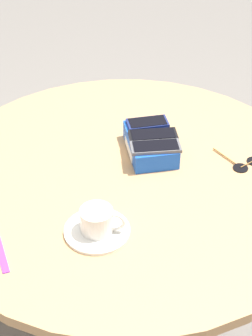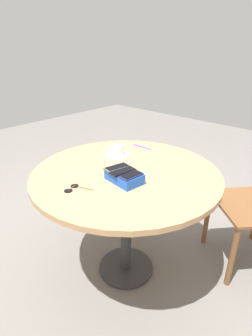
{
  "view_description": "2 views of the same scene",
  "coord_description": "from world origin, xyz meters",
  "px_view_note": "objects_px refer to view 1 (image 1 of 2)",
  "views": [
    {
      "loc": [
        1.16,
        -0.37,
        1.71
      ],
      "look_at": [
        0.0,
        0.0,
        0.77
      ],
      "focal_mm": 60.0,
      "sensor_mm": 36.0,
      "label": 1
    },
    {
      "loc": [
        -0.92,
        1.01,
        1.41
      ],
      "look_at": [
        0.0,
        0.0,
        0.77
      ],
      "focal_mm": 28.0,
      "sensor_mm": 36.0,
      "label": 2
    }
  ],
  "objects_px": {
    "phone_box": "(150,144)",
    "coffee_cup": "(98,220)",
    "round_table": "(126,199)",
    "lanyard_strap": "(0,249)",
    "phone_gray": "(156,147)",
    "sunglasses": "(245,164)",
    "phone_navy": "(148,123)",
    "saucer": "(97,231)",
    "phone_black": "(153,135)"
  },
  "relations": [
    {
      "from": "phone_box",
      "to": "coffee_cup",
      "type": "relative_size",
      "value": 1.97
    },
    {
      "from": "round_table",
      "to": "lanyard_strap",
      "type": "bearing_deg",
      "value": -63.18
    },
    {
      "from": "phone_gray",
      "to": "sunglasses",
      "type": "xyz_separation_m",
      "value": [
        0.08,
        0.24,
        -0.06
      ]
    },
    {
      "from": "round_table",
      "to": "phone_box",
      "type": "distance_m",
      "value": 0.17
    },
    {
      "from": "sunglasses",
      "to": "phone_navy",
      "type": "bearing_deg",
      "value": -131.58
    },
    {
      "from": "round_table",
      "to": "saucer",
      "type": "height_order",
      "value": "saucer"
    },
    {
      "from": "phone_navy",
      "to": "phone_gray",
      "type": "bearing_deg",
      "value": -8.83
    },
    {
      "from": "round_table",
      "to": "phone_gray",
      "type": "distance_m",
      "value": 0.18
    },
    {
      "from": "round_table",
      "to": "coffee_cup",
      "type": "bearing_deg",
      "value": -33.97
    },
    {
      "from": "coffee_cup",
      "to": "lanyard_strap",
      "type": "relative_size",
      "value": 0.67
    },
    {
      "from": "coffee_cup",
      "to": "sunglasses",
      "type": "distance_m",
      "value": 0.49
    },
    {
      "from": "phone_box",
      "to": "coffee_cup",
      "type": "bearing_deg",
      "value": -40.0
    },
    {
      "from": "sunglasses",
      "to": "round_table",
      "type": "bearing_deg",
      "value": -100.11
    },
    {
      "from": "phone_navy",
      "to": "lanyard_strap",
      "type": "height_order",
      "value": "phone_navy"
    },
    {
      "from": "phone_navy",
      "to": "sunglasses",
      "type": "bearing_deg",
      "value": 48.42
    },
    {
      "from": "phone_box",
      "to": "phone_navy",
      "type": "bearing_deg",
      "value": 168.86
    },
    {
      "from": "phone_box",
      "to": "phone_navy",
      "type": "distance_m",
      "value": 0.07
    },
    {
      "from": "phone_box",
      "to": "phone_black",
      "type": "distance_m",
      "value": 0.03
    },
    {
      "from": "coffee_cup",
      "to": "phone_gray",
      "type": "bearing_deg",
      "value": 133.83
    },
    {
      "from": "lanyard_strap",
      "to": "phone_gray",
      "type": "bearing_deg",
      "value": 113.87
    },
    {
      "from": "lanyard_strap",
      "to": "phone_navy",
      "type": "bearing_deg",
      "value": 124.15
    },
    {
      "from": "round_table",
      "to": "phone_navy",
      "type": "bearing_deg",
      "value": 141.54
    },
    {
      "from": "phone_box",
      "to": "phone_black",
      "type": "relative_size",
      "value": 1.42
    },
    {
      "from": "lanyard_strap",
      "to": "coffee_cup",
      "type": "bearing_deg",
      "value": 86.94
    },
    {
      "from": "round_table",
      "to": "lanyard_strap",
      "type": "xyz_separation_m",
      "value": [
        0.19,
        -0.37,
        0.09
      ]
    },
    {
      "from": "round_table",
      "to": "coffee_cup",
      "type": "relative_size",
      "value": 10.3
    },
    {
      "from": "phone_gray",
      "to": "phone_box",
      "type": "bearing_deg",
      "value": 173.54
    },
    {
      "from": "phone_navy",
      "to": "sunglasses",
      "type": "xyz_separation_m",
      "value": [
        0.2,
        0.22,
        -0.06
      ]
    },
    {
      "from": "lanyard_strap",
      "to": "sunglasses",
      "type": "xyz_separation_m",
      "value": [
        -0.13,
        0.7,
        0.0
      ]
    },
    {
      "from": "phone_black",
      "to": "sunglasses",
      "type": "bearing_deg",
      "value": 59.96
    },
    {
      "from": "phone_box",
      "to": "phone_gray",
      "type": "relative_size",
      "value": 1.41
    },
    {
      "from": "phone_gray",
      "to": "phone_navy",
      "type": "bearing_deg",
      "value": 171.17
    },
    {
      "from": "phone_black",
      "to": "coffee_cup",
      "type": "height_order",
      "value": "coffee_cup"
    },
    {
      "from": "phone_gray",
      "to": "coffee_cup",
      "type": "distance_m",
      "value": 0.31
    },
    {
      "from": "phone_gray",
      "to": "saucer",
      "type": "bearing_deg",
      "value": -46.6
    },
    {
      "from": "phone_box",
      "to": "phone_gray",
      "type": "bearing_deg",
      "value": -6.46
    },
    {
      "from": "phone_black",
      "to": "coffee_cup",
      "type": "distance_m",
      "value": 0.36
    },
    {
      "from": "phone_navy",
      "to": "sunglasses",
      "type": "relative_size",
      "value": 0.98
    },
    {
      "from": "phone_navy",
      "to": "phone_black",
      "type": "height_order",
      "value": "same"
    },
    {
      "from": "sunglasses",
      "to": "coffee_cup",
      "type": "bearing_deg",
      "value": -73.31
    },
    {
      "from": "phone_box",
      "to": "sunglasses",
      "type": "distance_m",
      "value": 0.27
    },
    {
      "from": "phone_black",
      "to": "lanyard_strap",
      "type": "xyz_separation_m",
      "value": [
        0.26,
        -0.47,
        -0.06
      ]
    },
    {
      "from": "lanyard_strap",
      "to": "sunglasses",
      "type": "relative_size",
      "value": 1.23
    },
    {
      "from": "phone_black",
      "to": "sunglasses",
      "type": "xyz_separation_m",
      "value": [
        0.13,
        0.23,
        -0.06
      ]
    },
    {
      "from": "phone_gray",
      "to": "saucer",
      "type": "xyz_separation_m",
      "value": [
        0.22,
        -0.23,
        -0.06
      ]
    },
    {
      "from": "round_table",
      "to": "saucer",
      "type": "bearing_deg",
      "value": -34.56
    },
    {
      "from": "phone_gray",
      "to": "lanyard_strap",
      "type": "distance_m",
      "value": 0.51
    },
    {
      "from": "phone_black",
      "to": "saucer",
      "type": "bearing_deg",
      "value": -41.52
    },
    {
      "from": "round_table",
      "to": "saucer",
      "type": "distance_m",
      "value": 0.26
    },
    {
      "from": "round_table",
      "to": "coffee_cup",
      "type": "distance_m",
      "value": 0.28
    }
  ]
}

